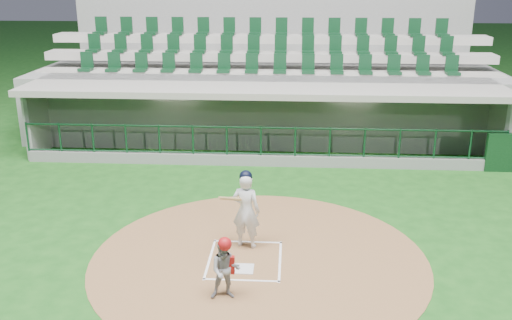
{
  "coord_description": "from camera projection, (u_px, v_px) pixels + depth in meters",
  "views": [
    {
      "loc": [
        0.92,
        -11.11,
        5.85
      ],
      "look_at": [
        0.06,
        2.6,
        1.3
      ],
      "focal_mm": 40.0,
      "sensor_mm": 36.0,
      "label": 1
    }
  ],
  "objects": [
    {
      "name": "seating_deck",
      "position": [
        268.0,
        90.0,
        22.31
      ],
      "size": [
        17.0,
        6.72,
        5.15
      ],
      "color": "gray",
      "rests_on": "ground"
    },
    {
      "name": "dugout_structure",
      "position": [
        262.0,
        122.0,
        19.56
      ],
      "size": [
        16.4,
        3.7,
        3.0
      ],
      "color": "slate",
      "rests_on": "ground"
    },
    {
      "name": "catcher",
      "position": [
        225.0,
        268.0,
        10.56
      ],
      "size": [
        0.61,
        0.5,
        1.24
      ],
      "color": "gray",
      "rests_on": "dirt_circle"
    },
    {
      "name": "home_plate",
      "position": [
        243.0,
        269.0,
        11.75
      ],
      "size": [
        0.43,
        0.43,
        0.02
      ],
      "primitive_type": "cube",
      "color": "silver",
      "rests_on": "dirt_circle"
    },
    {
      "name": "dirt_circle",
      "position": [
        259.0,
        258.0,
        12.21
      ],
      "size": [
        7.2,
        7.2,
        0.01
      ],
      "primitive_type": "cylinder",
      "color": "brown",
      "rests_on": "ground"
    },
    {
      "name": "batter",
      "position": [
        246.0,
        209.0,
        12.46
      ],
      "size": [
        0.89,
        0.92,
        1.8
      ],
      "color": "silver",
      "rests_on": "dirt_circle"
    },
    {
      "name": "ground",
      "position": [
        246.0,
        254.0,
        12.42
      ],
      "size": [
        120.0,
        120.0,
        0.0
      ],
      "primitive_type": "plane",
      "color": "#154714",
      "rests_on": "ground"
    },
    {
      "name": "batter_box_chalk",
      "position": [
        245.0,
        260.0,
        12.13
      ],
      "size": [
        1.55,
        1.8,
        0.01
      ],
      "color": "white",
      "rests_on": "ground"
    }
  ]
}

